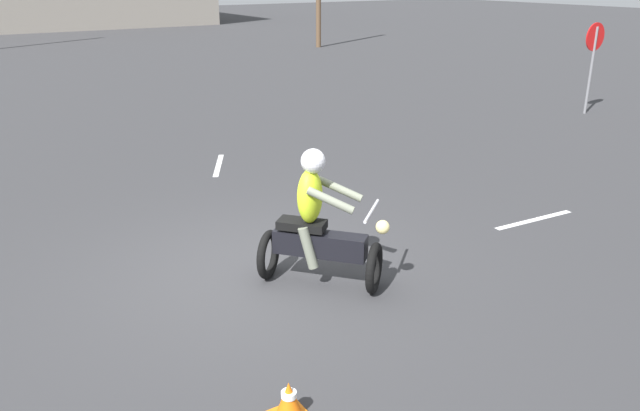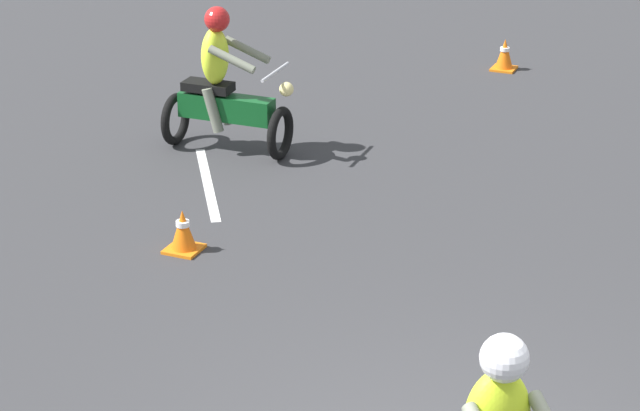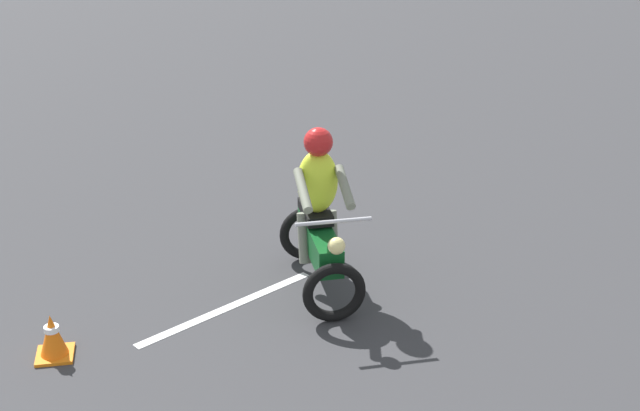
% 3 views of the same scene
% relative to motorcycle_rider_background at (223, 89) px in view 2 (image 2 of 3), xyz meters
% --- Properties ---
extents(motorcycle_rider_background, '(1.52, 0.70, 1.66)m').
position_rel_motorcycle_rider_background_xyz_m(motorcycle_rider_background, '(0.00, 0.00, 0.00)').
color(motorcycle_rider_background, black).
rests_on(motorcycle_rider_background, ground).
extents(traffic_cone_near_right, '(0.32, 0.32, 0.43)m').
position_rel_motorcycle_rider_background_xyz_m(traffic_cone_near_right, '(2.08, 4.25, -0.52)').
color(traffic_cone_near_right, orange).
rests_on(traffic_cone_near_right, ground).
extents(traffic_cone_mid_center, '(0.32, 0.32, 0.41)m').
position_rel_motorcycle_rider_background_xyz_m(traffic_cone_mid_center, '(0.85, -2.50, -0.53)').
color(traffic_cone_mid_center, orange).
rests_on(traffic_cone_mid_center, ground).
extents(lane_stripe_nw, '(1.18, 1.77, 0.01)m').
position_rel_motorcycle_rider_background_xyz_m(lane_stripe_nw, '(0.28, -0.95, -0.72)').
color(lane_stripe_nw, silver).
rests_on(lane_stripe_nw, ground).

